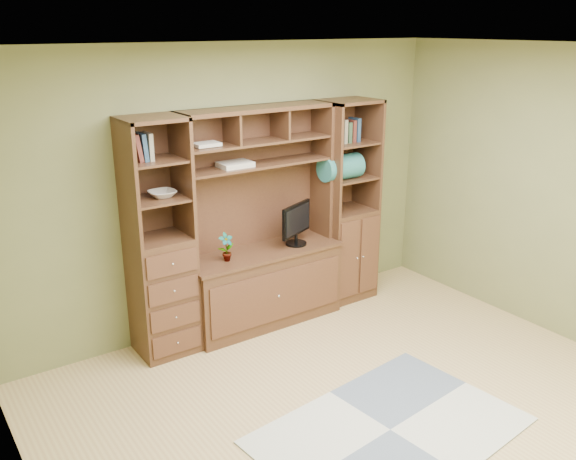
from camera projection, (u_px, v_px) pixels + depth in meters
room at (383, 250)px, 4.07m from camera, size 4.60×4.10×2.64m
center_hutch at (263, 221)px, 5.59m from camera, size 1.54×0.53×2.05m
left_tower at (159, 240)px, 5.09m from camera, size 0.50×0.45×2.05m
right_tower at (346, 202)px, 6.17m from camera, size 0.55×0.45×2.05m
rug at (390, 430)px, 4.31m from camera, size 1.96×1.41×0.01m
monitor at (296, 217)px, 5.76m from camera, size 0.50×0.37×0.56m
orchid at (226, 247)px, 5.40m from camera, size 0.14×0.09×0.26m
magazines at (235, 164)px, 5.37m from camera, size 0.29×0.21×0.04m
bowl at (162, 194)px, 4.99m from camera, size 0.22×0.22×0.05m
blanket_teal at (341, 167)px, 5.94m from camera, size 0.42×0.24×0.24m
blanket_red at (346, 165)px, 6.15m from camera, size 0.34×0.19×0.19m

